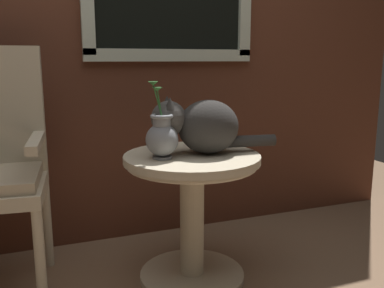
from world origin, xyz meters
TOP-DOWN VIEW (x-y plane):
  - back_wall at (0.02, 0.73)m, footprint 4.00×0.07m
  - wicker_side_table at (0.30, 0.10)m, footprint 0.64×0.64m
  - cat at (0.35, 0.10)m, footprint 0.59×0.29m
  - pewter_vase_with_ivy at (0.14, 0.07)m, footprint 0.15×0.15m

SIDE VIEW (x-z plane):
  - wicker_side_table at x=0.30m, z-range 0.11..0.73m
  - pewter_vase_with_ivy at x=0.14m, z-range 0.55..0.89m
  - cat at x=0.35m, z-range 0.62..0.89m
  - back_wall at x=0.02m, z-range 0.01..2.61m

